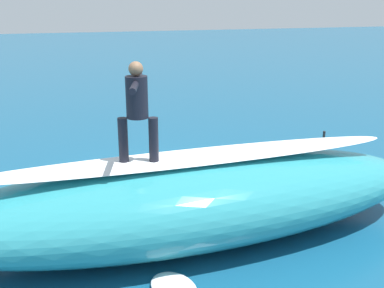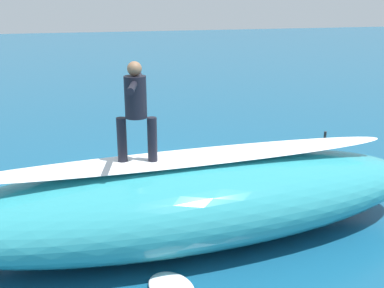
{
  "view_description": "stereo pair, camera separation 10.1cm",
  "coord_description": "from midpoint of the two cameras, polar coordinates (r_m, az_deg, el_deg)",
  "views": [
    {
      "loc": [
        2.51,
        10.27,
        4.31
      ],
      "look_at": [
        -0.49,
        1.21,
        1.3
      ],
      "focal_mm": 42.3,
      "sensor_mm": 36.0,
      "label": 1
    },
    {
      "loc": [
        2.42,
        10.3,
        4.31
      ],
      "look_at": [
        -0.49,
        1.21,
        1.3
      ],
      "focal_mm": 42.3,
      "sensor_mm": 36.0,
      "label": 2
    }
  ],
  "objects": [
    {
      "name": "foam_patch_mid",
      "position": [
        7.41,
        -2.73,
        -17.58
      ],
      "size": [
        0.87,
        1.04,
        0.12
      ],
      "primitive_type": "ellipsoid",
      "rotation": [
        0.0,
        0.0,
        1.85
      ],
      "color": "white",
      "rests_on": "ground_plane"
    },
    {
      "name": "surfboard_paddling",
      "position": [
        12.52,
        3.96,
        -2.51
      ],
      "size": [
        2.02,
        0.94,
        0.08
      ],
      "primitive_type": "ellipsoid",
      "rotation": [
        0.0,
        0.0,
        2.93
      ],
      "color": "#E0563D",
      "rests_on": "ground_plane"
    },
    {
      "name": "foam_patch_near",
      "position": [
        9.59,
        -13.42,
        -9.23
      ],
      "size": [
        0.82,
        0.78,
        0.15
      ],
      "primitive_type": "ellipsoid",
      "rotation": [
        0.0,
        0.0,
        0.43
      ],
      "color": "white",
      "rests_on": "ground_plane"
    },
    {
      "name": "wave_foam_lip",
      "position": [
        8.11,
        -0.44,
        -1.72
      ],
      "size": [
        8.07,
        0.95,
        0.08
      ],
      "primitive_type": "ellipsoid",
      "rotation": [
        0.0,
        0.0,
        -0.0
      ],
      "color": "white",
      "rests_on": "wave_crest"
    },
    {
      "name": "surfer_paddling",
      "position": [
        12.44,
        3.42,
        -1.81
      ],
      "size": [
        1.61,
        0.58,
        0.29
      ],
      "rotation": [
        0.0,
        0.0,
        2.93
      ],
      "color": "black",
      "rests_on": "surfboard_paddling"
    },
    {
      "name": "buoy_marker",
      "position": [
        12.37,
        15.82,
        -1.96
      ],
      "size": [
        0.66,
        0.66,
        1.13
      ],
      "color": "red",
      "rests_on": "ground_plane"
    },
    {
      "name": "surfer_riding",
      "position": [
        7.6,
        -7.31,
        4.93
      ],
      "size": [
        0.66,
        1.59,
        1.72
      ],
      "rotation": [
        0.0,
        0.0,
        -0.28
      ],
      "color": "black",
      "rests_on": "surfboard_riding"
    },
    {
      "name": "surfboard_riding",
      "position": [
        7.89,
        -7.03,
        -2.43
      ],
      "size": [
        2.21,
        1.07,
        0.08
      ],
      "primitive_type": "ellipsoid",
      "rotation": [
        0.0,
        0.0,
        -0.28
      ],
      "color": "#33B2D1",
      "rests_on": "wave_crest"
    },
    {
      "name": "foam_patch_far",
      "position": [
        12.6,
        -7.24,
        -2.4
      ],
      "size": [
        1.01,
        0.84,
        0.11
      ],
      "primitive_type": "ellipsoid",
      "rotation": [
        0.0,
        0.0,
        0.13
      ],
      "color": "white",
      "rests_on": "ground_plane"
    },
    {
      "name": "ground_plane",
      "position": [
        11.42,
        -4.51,
        -4.74
      ],
      "size": [
        120.0,
        120.0,
        0.0
      ],
      "primitive_type": "plane",
      "color": "#145175"
    },
    {
      "name": "wave_crest",
      "position": [
        8.43,
        -0.43,
        -7.13
      ],
      "size": [
        9.5,
        2.71,
        1.6
      ],
      "primitive_type": "ellipsoid",
      "rotation": [
        0.0,
        0.0,
        -0.0
      ],
      "color": "teal",
      "rests_on": "ground_plane"
    }
  ]
}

